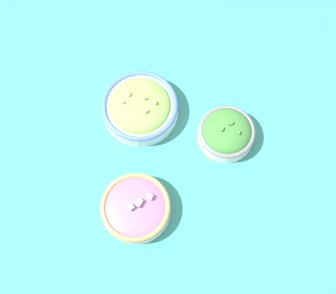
% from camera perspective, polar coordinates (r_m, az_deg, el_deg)
% --- Properties ---
extents(ground_plane, '(3.00, 3.00, 0.00)m').
position_cam_1_polar(ground_plane, '(1.06, -0.00, -0.53)').
color(ground_plane, '#337F75').
extents(bowl_red_onion, '(0.15, 0.15, 0.06)m').
position_cam_1_polar(bowl_red_onion, '(1.00, -3.94, -7.39)').
color(bowl_red_onion, white).
rests_on(bowl_red_onion, ground_plane).
extents(bowl_broccoli, '(0.13, 0.13, 0.07)m').
position_cam_1_polar(bowl_broccoli, '(1.06, 7.15, 1.76)').
color(bowl_broccoli, white).
rests_on(bowl_broccoli, ground_plane).
extents(bowl_lettuce, '(0.17, 0.17, 0.07)m').
position_cam_1_polar(bowl_lettuce, '(1.07, -3.43, 4.89)').
color(bowl_lettuce, silver).
rests_on(bowl_lettuce, ground_plane).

